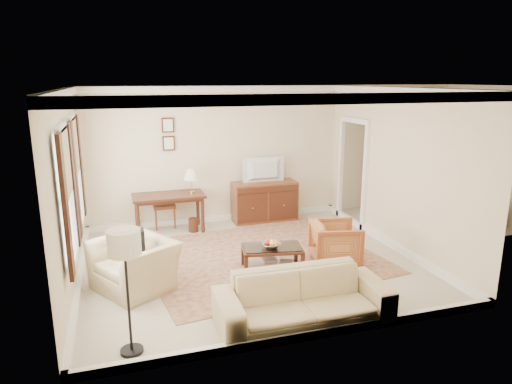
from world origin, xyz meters
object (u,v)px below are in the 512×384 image
writing_desk (169,200)px  sideboard (264,201)px  tv (265,162)px  sofa (303,290)px  club_armchair (134,257)px  coffee_table (272,252)px  striped_armchair (335,241)px

writing_desk → sideboard: (2.08, 0.16, -0.24)m
tv → sofa: bearing=78.3°
writing_desk → club_armchair: (-0.79, -2.46, -0.18)m
sideboard → coffee_table: sideboard is taller
tv → coffee_table: (-0.72, -2.58, -0.99)m
striped_armchair → club_armchair: size_ratio=0.70×
writing_desk → coffee_table: size_ratio=1.37×
writing_desk → striped_armchair: striped_armchair is taller
club_armchair → writing_desk: bearing=131.1°
coffee_table → club_armchair: size_ratio=0.93×
striped_armchair → tv: bearing=21.0°
club_armchair → sofa: bearing=19.5°
tv → club_armchair: bearing=42.1°
sideboard → tv: tv is taller
club_armchair → sideboard: bearing=101.2°
tv → sideboard: bearing=-90.0°
tv → coffee_table: 2.86m
coffee_table → sofa: size_ratio=0.47×
coffee_table → sideboard: bearing=74.5°
writing_desk → tv: 2.18m
coffee_table → sofa: bearing=-95.4°
coffee_table → sofa: 1.67m
striped_armchair → sofa: bearing=154.5°
sideboard → tv: size_ratio=1.58×
striped_armchair → club_armchair: 3.26m
sideboard → club_armchair: bearing=-137.7°
writing_desk → coffee_table: (1.36, -2.44, -0.36)m
writing_desk → tv: tv is taller
writing_desk → sofa: size_ratio=0.64×
sideboard → club_armchair: 3.89m
striped_armchair → sofa: (-1.26, -1.61, 0.04)m
writing_desk → coffee_table: writing_desk is taller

